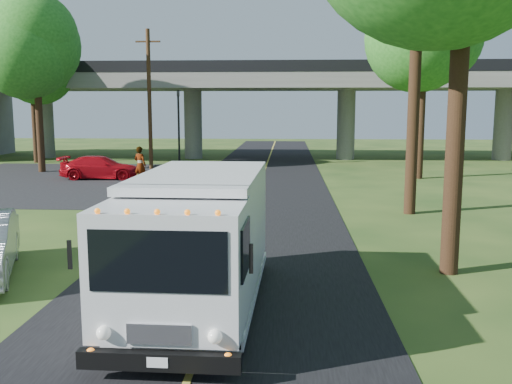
# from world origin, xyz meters

# --- Properties ---
(ground) EXTENTS (120.00, 120.00, 0.00)m
(ground) POSITION_xyz_m (0.00, 0.00, 0.00)
(ground) COLOR #234117
(ground) RESTS_ON ground
(road) EXTENTS (7.00, 90.00, 0.02)m
(road) POSITION_xyz_m (0.00, 10.00, 0.01)
(road) COLOR black
(road) RESTS_ON ground
(parking_lot) EXTENTS (16.00, 18.00, 0.01)m
(parking_lot) POSITION_xyz_m (-11.00, 18.00, 0.01)
(parking_lot) COLOR black
(parking_lot) RESTS_ON ground
(lane_line) EXTENTS (0.12, 90.00, 0.01)m
(lane_line) POSITION_xyz_m (0.00, 10.00, 0.03)
(lane_line) COLOR gold
(lane_line) RESTS_ON road
(overpass) EXTENTS (54.00, 10.00, 7.30)m
(overpass) POSITION_xyz_m (0.00, 32.00, 4.56)
(overpass) COLOR slate
(overpass) RESTS_ON ground
(traffic_signal) EXTENTS (0.18, 0.22, 5.20)m
(traffic_signal) POSITION_xyz_m (-6.00, 26.00, 3.20)
(traffic_signal) COLOR black
(traffic_signal) RESTS_ON ground
(utility_pole) EXTENTS (1.60, 0.26, 9.00)m
(utility_pole) POSITION_xyz_m (-7.50, 24.00, 4.59)
(utility_pole) COLOR #472D19
(utility_pole) RESTS_ON ground
(tree_right_far) EXTENTS (5.77, 5.67, 10.99)m
(tree_right_far) POSITION_xyz_m (9.21, 19.84, 8.30)
(tree_right_far) COLOR #382314
(tree_right_far) RESTS_ON ground
(tree_left_lot) EXTENTS (5.60, 5.50, 10.50)m
(tree_left_lot) POSITION_xyz_m (-13.79, 21.84, 7.90)
(tree_left_lot) COLOR #382314
(tree_left_lot) RESTS_ON ground
(tree_left_far) EXTENTS (5.26, 5.16, 9.89)m
(tree_left_far) POSITION_xyz_m (-16.79, 27.84, 7.45)
(tree_left_far) COLOR #382314
(tree_left_far) RESTS_ON ground
(step_van) EXTENTS (2.57, 6.61, 2.75)m
(step_van) POSITION_xyz_m (-0.32, -1.91, 1.49)
(step_van) COLOR silver
(step_van) RESTS_ON ground
(red_sedan) EXTENTS (4.62, 2.09, 1.31)m
(red_sedan) POSITION_xyz_m (-9.13, 18.76, 0.66)
(red_sedan) COLOR #AD0A13
(red_sedan) RESTS_ON ground
(pedestrian) EXTENTS (0.85, 0.72, 1.97)m
(pedestrian) POSITION_xyz_m (-6.48, 17.28, 0.99)
(pedestrian) COLOR gray
(pedestrian) RESTS_ON ground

